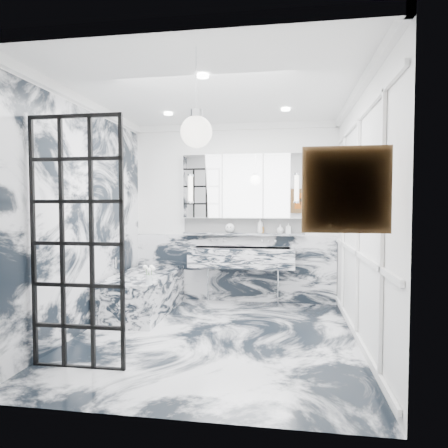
% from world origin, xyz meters
% --- Properties ---
extents(floor, '(3.60, 3.60, 0.00)m').
position_xyz_m(floor, '(0.00, 0.00, 0.00)').
color(floor, silver).
rests_on(floor, ground).
extents(ceiling, '(3.60, 3.60, 0.00)m').
position_xyz_m(ceiling, '(0.00, 0.00, 2.80)').
color(ceiling, white).
rests_on(ceiling, wall_back).
extents(wall_back, '(3.60, 0.00, 3.60)m').
position_xyz_m(wall_back, '(0.00, 1.80, 1.40)').
color(wall_back, white).
rests_on(wall_back, floor).
extents(wall_front, '(3.60, 0.00, 3.60)m').
position_xyz_m(wall_front, '(0.00, -1.80, 1.40)').
color(wall_front, white).
rests_on(wall_front, floor).
extents(wall_left, '(0.00, 3.60, 3.60)m').
position_xyz_m(wall_left, '(-1.60, 0.00, 1.40)').
color(wall_left, white).
rests_on(wall_left, floor).
extents(wall_right, '(0.00, 3.60, 3.60)m').
position_xyz_m(wall_right, '(1.60, 0.00, 1.40)').
color(wall_right, white).
rests_on(wall_right, floor).
extents(marble_clad_back, '(3.18, 0.05, 1.05)m').
position_xyz_m(marble_clad_back, '(0.00, 1.78, 0.53)').
color(marble_clad_back, silver).
rests_on(marble_clad_back, floor).
extents(marble_clad_left, '(0.02, 3.56, 2.68)m').
position_xyz_m(marble_clad_left, '(-1.59, 0.00, 1.34)').
color(marble_clad_left, silver).
rests_on(marble_clad_left, floor).
extents(panel_molding, '(0.03, 3.40, 2.30)m').
position_xyz_m(panel_molding, '(1.58, 0.00, 1.30)').
color(panel_molding, white).
rests_on(panel_molding, floor).
extents(soap_bottle_a, '(0.09, 0.09, 0.23)m').
position_xyz_m(soap_bottle_a, '(0.42, 1.71, 1.21)').
color(soap_bottle_a, '#8C5919').
rests_on(soap_bottle_a, ledge).
extents(soap_bottle_b, '(0.08, 0.08, 0.16)m').
position_xyz_m(soap_bottle_b, '(0.85, 1.71, 1.17)').
color(soap_bottle_b, '#4C4C51').
rests_on(soap_bottle_b, ledge).
extents(soap_bottle_c, '(0.12, 0.12, 0.14)m').
position_xyz_m(soap_bottle_c, '(0.73, 1.71, 1.16)').
color(soap_bottle_c, silver).
rests_on(soap_bottle_c, ledge).
extents(face_pot, '(0.15, 0.15, 0.15)m').
position_xyz_m(face_pot, '(-0.05, 1.71, 1.17)').
color(face_pot, white).
rests_on(face_pot, ledge).
extents(amber_bottle, '(0.04, 0.04, 0.10)m').
position_xyz_m(amber_bottle, '(0.46, 1.71, 1.14)').
color(amber_bottle, '#8C5919').
rests_on(amber_bottle, ledge).
extents(flower_vase, '(0.08, 0.08, 0.12)m').
position_xyz_m(flower_vase, '(-0.84, 0.17, 0.61)').
color(flower_vase, silver).
rests_on(flower_vase, bathtub).
extents(crittall_door, '(0.88, 0.04, 2.34)m').
position_xyz_m(crittall_door, '(-1.10, -1.05, 1.17)').
color(crittall_door, black).
rests_on(crittall_door, floor).
extents(artwork, '(0.47, 0.05, 0.47)m').
position_xyz_m(artwork, '(1.20, -1.76, 1.62)').
color(artwork, '#B34712').
rests_on(artwork, wall_front).
extents(pendant_light, '(0.25, 0.25, 0.25)m').
position_xyz_m(pendant_light, '(0.12, -1.40, 2.10)').
color(pendant_light, white).
rests_on(pendant_light, ceiling).
extents(trough_sink, '(1.60, 0.45, 0.30)m').
position_xyz_m(trough_sink, '(0.15, 1.55, 0.73)').
color(trough_sink, silver).
rests_on(trough_sink, wall_back).
extents(ledge, '(1.90, 0.14, 0.04)m').
position_xyz_m(ledge, '(0.15, 1.72, 1.07)').
color(ledge, silver).
rests_on(ledge, wall_back).
extents(subway_tile, '(1.90, 0.03, 0.23)m').
position_xyz_m(subway_tile, '(0.15, 1.78, 1.21)').
color(subway_tile, white).
rests_on(subway_tile, wall_back).
extents(mirror_cabinet, '(1.90, 0.16, 1.00)m').
position_xyz_m(mirror_cabinet, '(0.15, 1.73, 1.82)').
color(mirror_cabinet, white).
rests_on(mirror_cabinet, wall_back).
extents(sconce_left, '(0.07, 0.07, 0.40)m').
position_xyz_m(sconce_left, '(-0.67, 1.63, 1.78)').
color(sconce_left, white).
rests_on(sconce_left, mirror_cabinet).
extents(sconce_right, '(0.07, 0.07, 0.40)m').
position_xyz_m(sconce_right, '(0.97, 1.63, 1.78)').
color(sconce_right, white).
rests_on(sconce_right, mirror_cabinet).
extents(bathtub, '(0.75, 1.65, 0.55)m').
position_xyz_m(bathtub, '(-1.18, 0.90, 0.28)').
color(bathtub, silver).
rests_on(bathtub, floor).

